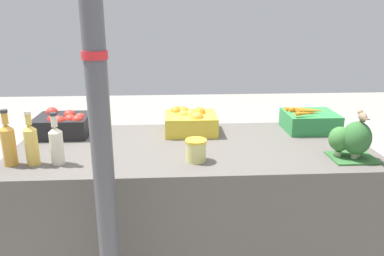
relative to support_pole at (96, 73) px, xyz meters
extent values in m
cube|color=#56514C|center=(0.37, 0.60, -0.89)|extent=(1.93, 0.83, 0.79)
cylinder|color=#4C4C51|center=(0.00, 0.00, 0.00)|extent=(0.08, 0.08, 2.57)
cylinder|color=red|center=(0.00, 0.00, 0.06)|extent=(0.09, 0.09, 0.03)
cube|color=black|center=(-0.38, 0.84, -0.44)|extent=(0.31, 0.27, 0.11)
sphere|color=red|center=(-0.35, 0.88, -0.39)|extent=(0.07, 0.07, 0.07)
sphere|color=red|center=(-0.40, 0.75, -0.39)|extent=(0.06, 0.06, 0.06)
sphere|color=red|center=(-0.38, 0.75, -0.39)|extent=(0.08, 0.08, 0.08)
sphere|color=red|center=(-0.47, 0.92, -0.39)|extent=(0.07, 0.07, 0.07)
sphere|color=red|center=(-0.32, 0.78, -0.39)|extent=(0.07, 0.07, 0.07)
sphere|color=red|center=(-0.41, 0.77, -0.39)|extent=(0.08, 0.08, 0.08)
sphere|color=red|center=(-0.28, 0.76, -0.39)|extent=(0.07, 0.07, 0.07)
sphere|color=red|center=(-0.28, 0.83, -0.40)|extent=(0.07, 0.07, 0.07)
cube|color=gold|center=(0.38, 0.84, -0.44)|extent=(0.31, 0.27, 0.11)
sphere|color=orange|center=(0.41, 0.76, -0.39)|extent=(0.08, 0.08, 0.08)
sphere|color=orange|center=(0.34, 0.84, -0.40)|extent=(0.07, 0.07, 0.07)
sphere|color=orange|center=(0.34, 0.92, -0.39)|extent=(0.08, 0.08, 0.08)
sphere|color=orange|center=(0.44, 0.87, -0.38)|extent=(0.07, 0.07, 0.07)
sphere|color=orange|center=(0.30, 0.92, -0.39)|extent=(0.08, 0.08, 0.08)
sphere|color=orange|center=(0.38, 0.85, -0.40)|extent=(0.07, 0.07, 0.07)
sphere|color=orange|center=(0.38, 0.85, -0.40)|extent=(0.08, 0.08, 0.08)
cube|color=#2D8442|center=(1.12, 0.84, -0.44)|extent=(0.31, 0.27, 0.11)
cone|color=orange|center=(1.09, 0.85, -0.36)|extent=(0.16, 0.05, 0.02)
cone|color=orange|center=(1.07, 0.87, -0.37)|extent=(0.17, 0.03, 0.03)
cone|color=orange|center=(1.08, 0.84, -0.37)|extent=(0.13, 0.07, 0.03)
cone|color=orange|center=(1.06, 0.75, -0.36)|extent=(0.15, 0.05, 0.02)
cone|color=orange|center=(1.09, 0.83, -0.38)|extent=(0.12, 0.06, 0.03)
cone|color=orange|center=(1.13, 0.81, -0.37)|extent=(0.14, 0.02, 0.02)
cone|color=orange|center=(1.06, 0.90, -0.37)|extent=(0.16, 0.05, 0.03)
cone|color=orange|center=(1.10, 0.83, -0.37)|extent=(0.14, 0.06, 0.03)
cube|color=#2D602D|center=(1.17, 0.36, -0.49)|extent=(0.22, 0.18, 0.01)
ellipsoid|color=#2D602D|center=(1.17, 0.35, -0.38)|extent=(0.14, 0.14, 0.16)
cylinder|color=#B2C693|center=(1.17, 0.35, -0.48)|extent=(0.03, 0.03, 0.02)
ellipsoid|color=#427F3D|center=(1.19, 0.38, -0.41)|extent=(0.11, 0.11, 0.12)
cylinder|color=#B2C693|center=(1.19, 0.38, -0.48)|extent=(0.03, 0.03, 0.02)
ellipsoid|color=#387033|center=(1.10, 0.39, -0.40)|extent=(0.11, 0.11, 0.12)
cylinder|color=#B2C693|center=(1.10, 0.39, -0.48)|extent=(0.03, 0.03, 0.02)
cylinder|color=gold|center=(-0.51, 0.38, -0.41)|extent=(0.06, 0.06, 0.18)
cone|color=gold|center=(-0.51, 0.38, -0.31)|extent=(0.06, 0.06, 0.03)
cylinder|color=gold|center=(-0.51, 0.38, -0.27)|extent=(0.03, 0.03, 0.05)
cylinder|color=#2D2D33|center=(-0.51, 0.38, -0.23)|extent=(0.03, 0.03, 0.01)
cylinder|color=gold|center=(-0.40, 0.38, -0.41)|extent=(0.06, 0.06, 0.17)
cone|color=gold|center=(-0.40, 0.38, -0.31)|extent=(0.06, 0.06, 0.03)
cylinder|color=gold|center=(-0.40, 0.38, -0.27)|extent=(0.03, 0.03, 0.05)
cylinder|color=silver|center=(-0.40, 0.38, -0.24)|extent=(0.03, 0.03, 0.01)
cylinder|color=beige|center=(-0.29, 0.38, -0.42)|extent=(0.06, 0.06, 0.16)
cone|color=beige|center=(-0.29, 0.38, -0.32)|extent=(0.06, 0.06, 0.03)
cylinder|color=beige|center=(-0.29, 0.38, -0.28)|extent=(0.03, 0.03, 0.05)
cylinder|color=#2D2D33|center=(-0.29, 0.38, -0.25)|extent=(0.03, 0.03, 0.01)
cylinder|color=#D1CC75|center=(0.38, 0.38, -0.45)|extent=(0.10, 0.10, 0.10)
cylinder|color=gold|center=(0.38, 0.38, -0.39)|extent=(0.11, 0.11, 0.01)
cube|color=#4C3D2D|center=(1.18, 0.35, -0.30)|extent=(0.02, 0.02, 0.01)
ellipsoid|color=#7A664C|center=(1.18, 0.35, -0.28)|extent=(0.05, 0.08, 0.04)
sphere|color=#897556|center=(1.19, 0.39, -0.26)|extent=(0.03, 0.03, 0.03)
cone|color=#4C3D28|center=(1.19, 0.40, -0.26)|extent=(0.01, 0.02, 0.01)
cube|color=#7A664C|center=(1.18, 0.30, -0.27)|extent=(0.02, 0.04, 0.01)
camera|label=1|loc=(0.26, -1.34, 0.20)|focal=35.00mm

